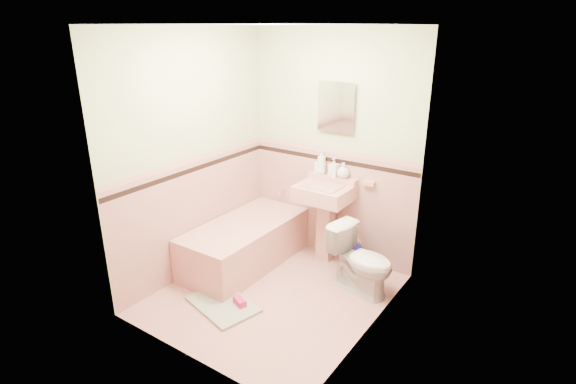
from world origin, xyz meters
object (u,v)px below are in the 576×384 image
Objects in this scene: bathtub at (245,245)px; medicine_cabinet at (337,107)px; shoe at (240,301)px; soap_bottle_mid at (334,167)px; sink at (323,224)px; bucket at (351,260)px; soap_bottle_left at (322,162)px; soap_bottle_right at (343,170)px; toilet at (362,260)px.

medicine_cabinet is (0.68, 0.74, 1.47)m from bathtub.
medicine_cabinet reaches higher than shoe.
bathtub is 7.43× the size of soap_bottle_mid.
sink reaches higher than bucket.
bathtub is at bearing -132.58° from medicine_cabinet.
sink is at bearing 37.93° from bathtub.
soap_bottle_left is 0.28m from soap_bottle_right.
bathtub is 5.66× the size of soap_bottle_left.
soap_bottle_left is 0.16m from soap_bottle_mid.
soap_bottle_right reaches higher than toilet.
bathtub is 1.78m from medicine_cabinet.
toilet is at bearing -38.47° from soap_bottle_mid.
bucket is at bearing -29.44° from soap_bottle_mid.
medicine_cabinet is at bearing 147.86° from bucket.
shoe is (-0.81, -0.91, -0.28)m from toilet.
toilet is 2.47× the size of bucket.
shoe is (-0.05, -1.39, -1.03)m from soap_bottle_left.
medicine_cabinet reaches higher than sink.
toilet reaches higher than bucket.
sink is 1.35× the size of toilet.
medicine_cabinet is 2.38× the size of soap_bottle_mid.
bathtub is 0.86m from shoe.
bucket is at bearing -21.55° from soap_bottle_left.
soap_bottle_left is at bearing 128.70° from sink.
shoe is at bearing -102.83° from soap_bottle_right.
soap_bottle_right reaches higher than shoe.
bathtub is 9.72× the size of shoe.
shoe is (-0.20, -1.39, -1.00)m from soap_bottle_mid.
toilet is 4.31× the size of shoe.
soap_bottle_right is at bearing 55.65° from toilet.
soap_bottle_mid is at bearing 0.00° from soap_bottle_left.
shoe is (-0.32, -1.39, -0.98)m from soap_bottle_right.
bathtub is 5.56× the size of bucket.
bathtub is 3.13× the size of medicine_cabinet.
bucket is at bearing 25.67° from bathtub.
medicine_cabinet is 2.85× the size of soap_bottle_right.
bathtub reaches higher than shoe.
sink is 1.27m from medicine_cabinet.
shoe is (-0.19, -1.21, -0.39)m from sink.
toilet is at bearing -44.46° from soap_bottle_right.
soap_bottle_right reaches higher than bathtub.
bathtub is at bearing 149.29° from shoe.
bucket is at bearing -39.68° from soap_bottle_right.
toilet is at bearing -26.10° from sink.
toilet is (1.30, 0.23, 0.11)m from bathtub.
sink is 0.70m from toilet.
soap_bottle_right is 1.73m from shoe.
bucket is 1.32m from shoe.
sink is at bearing 176.29° from bucket.
sink is (0.68, 0.53, 0.22)m from bathtub.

